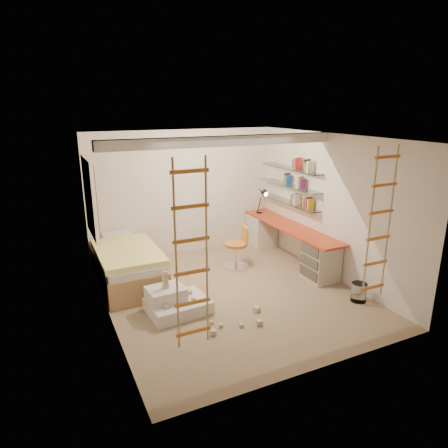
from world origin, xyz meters
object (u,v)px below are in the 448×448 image
bed (127,265)px  play_platform (175,302)px  desk (289,242)px  swivel_chair (237,253)px

bed → play_platform: (0.41, -1.41, -0.17)m
desk → swivel_chair: 1.13m
bed → swivel_chair: (2.08, -0.25, -0.02)m
bed → play_platform: bed is taller
swivel_chair → bed: bearing=173.0°
swivel_chair → play_platform: bearing=-145.3°
swivel_chair → play_platform: swivel_chair is taller
desk → play_platform: bearing=-159.5°
desk → play_platform: desk is taller
desk → play_platform: 2.98m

